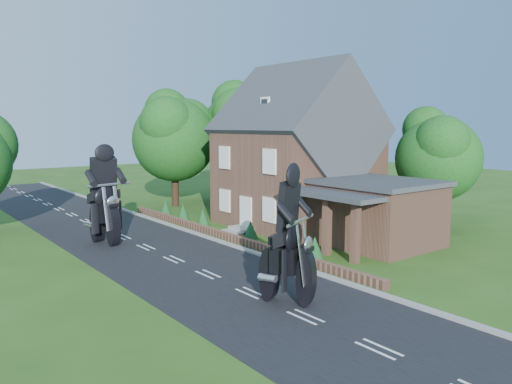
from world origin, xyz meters
TOP-DOWN VIEW (x-y plane):
  - ground at (0.00, 0.00)m, footprint 120.00×120.00m
  - road at (0.00, 0.00)m, footprint 7.00×80.00m
  - kerb at (3.65, 0.00)m, footprint 0.30×80.00m
  - garden_wall at (4.30, 5.00)m, footprint 0.30×22.00m
  - house at (10.49, 6.00)m, footprint 9.54×8.64m
  - annex at (9.87, -0.80)m, footprint 7.05×5.94m
  - tree_annex_side at (17.13, 0.10)m, footprint 5.64×5.20m
  - tree_house_right at (16.65, 8.62)m, footprint 6.51×6.00m
  - tree_behind_house at (14.18, 16.14)m, footprint 7.81×7.20m
  - tree_behind_left at (8.16, 17.13)m, footprint 6.94×6.40m
  - shrub_a at (5.30, -1.00)m, footprint 0.90×0.90m
  - shrub_b at (5.30, 1.50)m, footprint 0.90×0.90m
  - shrub_c at (5.30, 4.00)m, footprint 0.90×0.90m
  - shrub_d at (5.30, 9.00)m, footprint 0.90×0.90m
  - shrub_e at (5.30, 11.50)m, footprint 0.90×0.90m
  - shrub_f at (5.30, 14.00)m, footprint 0.90×0.90m
  - motorcycle_lead at (0.40, -4.65)m, footprint 1.06×1.63m
  - motorcycle_follow at (-1.36, 7.96)m, footprint 0.77×1.76m

SIDE VIEW (x-z plane):
  - ground at x=0.00m, z-range 0.00..0.00m
  - road at x=0.00m, z-range 0.00..0.02m
  - kerb at x=3.65m, z-range 0.00..0.12m
  - garden_wall at x=4.30m, z-range 0.00..0.40m
  - shrub_a at x=5.30m, z-range 0.00..1.10m
  - shrub_b at x=5.30m, z-range 0.00..1.10m
  - shrub_c at x=5.30m, z-range 0.00..1.10m
  - shrub_d at x=5.30m, z-range 0.00..1.10m
  - shrub_e at x=5.30m, z-range 0.00..1.10m
  - shrub_f at x=5.30m, z-range 0.00..1.10m
  - motorcycle_lead at x=0.40m, z-range 0.00..1.50m
  - motorcycle_follow at x=-1.36m, z-range 0.00..1.59m
  - annex at x=9.87m, z-range 0.05..3.49m
  - house at x=10.49m, z-range -0.78..9.46m
  - tree_annex_side at x=17.13m, z-range 0.95..8.43m
  - tree_house_right at x=16.65m, z-range 0.99..9.39m
  - tree_behind_left at x=8.16m, z-range 1.15..10.31m
  - tree_behind_house at x=14.18m, z-range 1.19..11.27m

